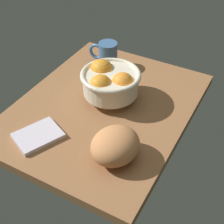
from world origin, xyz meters
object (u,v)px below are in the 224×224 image
(bread_loaf, at_px, (115,146))
(napkin_folded, at_px, (38,136))
(fruit_bowl, at_px, (109,82))
(mug, at_px, (107,54))

(bread_loaf, bearing_deg, napkin_folded, 100.07)
(fruit_bowl, relative_size, mug, 1.72)
(napkin_folded, bearing_deg, mug, 2.35)
(napkin_folded, bearing_deg, fruit_bowl, -18.81)
(napkin_folded, relative_size, mug, 1.14)
(fruit_bowl, bearing_deg, napkin_folded, 161.19)
(fruit_bowl, height_order, mug, fruit_bowl)
(napkin_folded, bearing_deg, bread_loaf, -79.93)
(fruit_bowl, distance_m, bread_loaf, 0.27)
(bread_loaf, xyz_separation_m, napkin_folded, (-0.04, 0.24, -0.04))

